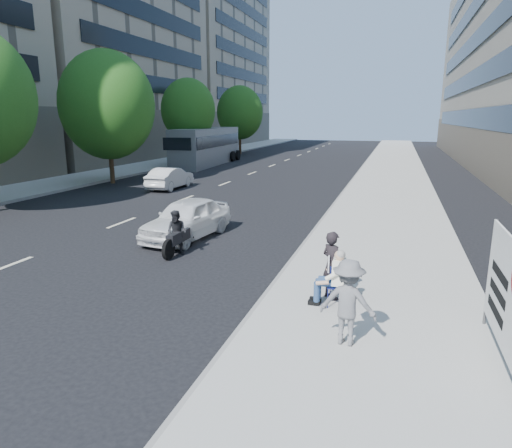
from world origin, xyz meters
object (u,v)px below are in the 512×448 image
(white_sedan_near, at_px, (187,218))
(motorcycle, at_px, (177,235))
(seated_protester, at_px, (333,274))
(white_sedan_mid, at_px, (170,178))
(pedestrian_woman, at_px, (332,265))
(bus, at_px, (207,147))
(protest_banner, at_px, (506,293))
(jogger, at_px, (348,302))

(white_sedan_near, relative_size, motorcycle, 2.07)
(seated_protester, distance_m, motorcycle, 6.13)
(seated_protester, height_order, white_sedan_mid, seated_protester)
(pedestrian_woman, bearing_deg, motorcycle, 13.02)
(white_sedan_near, distance_m, motorcycle, 2.01)
(seated_protester, xyz_separation_m, white_sedan_near, (-5.91, 4.92, -0.15))
(white_sedan_near, xyz_separation_m, motorcycle, (0.57, -1.92, -0.08))
(white_sedan_mid, height_order, bus, bus)
(protest_banner, distance_m, motorcycle, 9.63)
(jogger, xyz_separation_m, motorcycle, (-5.84, 4.71, -0.33))
(protest_banner, bearing_deg, motorcycle, 151.59)
(bus, bearing_deg, seated_protester, -65.24)
(pedestrian_woman, xyz_separation_m, protest_banner, (3.19, -1.97, 0.45))
(seated_protester, relative_size, bus, 0.11)
(pedestrian_woman, height_order, white_sedan_near, pedestrian_woman)
(white_sedan_mid, height_order, motorcycle, motorcycle)
(pedestrian_woman, height_order, bus, bus)
(white_sedan_near, height_order, white_sedan_mid, white_sedan_near)
(pedestrian_woman, bearing_deg, white_sedan_near, 1.54)
(white_sedan_near, bearing_deg, jogger, -38.92)
(jogger, distance_m, motorcycle, 7.51)
(bus, bearing_deg, pedestrian_woman, -65.03)
(white_sedan_mid, relative_size, motorcycle, 1.93)
(seated_protester, relative_size, jogger, 0.80)
(jogger, relative_size, pedestrian_woman, 1.02)
(protest_banner, relative_size, white_sedan_mid, 0.77)
(protest_banner, bearing_deg, pedestrian_woman, 148.24)
(protest_banner, bearing_deg, white_sedan_mid, 131.82)
(white_sedan_near, xyz_separation_m, bus, (-9.67, 24.61, 0.91))
(pedestrian_woman, relative_size, bus, 0.13)
(seated_protester, relative_size, protest_banner, 0.43)
(seated_protester, xyz_separation_m, jogger, (0.50, -1.71, 0.09))
(white_sedan_near, bearing_deg, white_sedan_mid, 127.38)
(jogger, height_order, pedestrian_woman, jogger)
(pedestrian_woman, bearing_deg, protest_banner, -172.47)
(seated_protester, height_order, bus, bus)
(pedestrian_woman, height_order, protest_banner, protest_banner)
(seated_protester, bearing_deg, bus, 117.82)
(seated_protester, bearing_deg, jogger, -73.59)
(motorcycle, bearing_deg, white_sedan_mid, 119.88)
(white_sedan_near, bearing_deg, protest_banner, -28.71)
(pedestrian_woman, distance_m, white_sedan_mid, 19.10)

